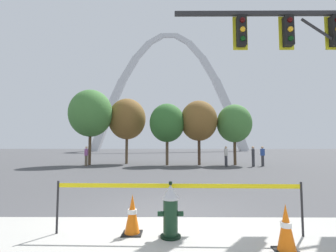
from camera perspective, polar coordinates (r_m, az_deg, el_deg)
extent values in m
plane|color=#474749|center=(6.19, -0.63, -19.83)|extent=(240.00, 240.00, 0.00)
cylinder|color=black|center=(4.83, 0.58, -23.97)|extent=(0.36, 0.36, 0.05)
cylinder|color=#14331E|center=(4.73, 0.58, -20.14)|extent=(0.26, 0.26, 0.62)
cylinder|color=#B7B7BC|center=(4.65, 0.58, -16.23)|extent=(0.30, 0.30, 0.04)
cone|color=#B7B7BC|center=(4.63, 0.57, -14.65)|extent=(0.30, 0.30, 0.22)
cylinder|color=black|center=(4.61, 0.57, -12.94)|extent=(0.06, 0.06, 0.06)
cylinder|color=#14331E|center=(4.72, -1.74, -19.41)|extent=(0.10, 0.09, 0.09)
cylinder|color=#14331E|center=(4.72, 2.90, -19.40)|extent=(0.10, 0.09, 0.09)
cylinder|color=#14331E|center=(4.93, 0.57, -19.86)|extent=(0.13, 0.14, 0.13)
cylinder|color=black|center=(5.01, 0.56, -19.62)|extent=(0.15, 0.03, 0.15)
cylinder|color=#232326|center=(5.31, -23.96, -16.62)|extent=(0.04, 0.04, 0.97)
cylinder|color=#232326|center=(5.34, 28.32, -16.41)|extent=(0.04, 0.04, 0.97)
cube|color=yellow|center=(4.75, 2.24, -13.51)|extent=(4.50, 0.12, 0.08)
cube|color=black|center=(5.04, -8.22, -23.20)|extent=(0.36, 0.36, 0.03)
cone|color=orange|center=(4.94, -8.17, -19.19)|extent=(0.28, 0.28, 0.70)
cylinder|color=white|center=(4.93, -8.16, -18.80)|extent=(0.17, 0.17, 0.08)
cube|color=black|center=(4.65, 25.55, -24.46)|extent=(0.36, 0.36, 0.03)
cone|color=orange|center=(4.54, 25.38, -20.14)|extent=(0.28, 0.28, 0.70)
cylinder|color=white|center=(4.53, 25.37, -19.72)|extent=(0.17, 0.17, 0.08)
cube|color=#232326|center=(8.85, 23.78, 22.49)|extent=(6.20, 0.12, 0.12)
cylinder|color=#232326|center=(9.16, 31.40, 18.05)|extent=(1.11, 0.08, 0.81)
cube|color=black|center=(9.40, 33.92, 17.59)|extent=(0.26, 0.24, 0.90)
cube|color=gold|center=(9.50, 33.43, 17.31)|extent=(0.44, 0.03, 1.04)
cube|color=black|center=(8.74, 25.81, 18.95)|extent=(0.26, 0.24, 0.90)
cube|color=gold|center=(8.86, 25.40, 18.62)|extent=(0.44, 0.03, 1.04)
sphere|color=#360606|center=(8.75, 26.13, 20.95)|extent=(0.16, 0.16, 0.16)
sphere|color=orange|center=(8.63, 26.20, 19.27)|extent=(0.16, 0.16, 0.16)
sphere|color=black|center=(8.53, 26.27, 17.54)|extent=(0.16, 0.16, 0.16)
cube|color=black|center=(8.27, 16.44, 20.07)|extent=(0.26, 0.24, 0.90)
cube|color=gold|center=(8.39, 16.16, 19.69)|extent=(0.44, 0.03, 1.04)
sphere|color=#360606|center=(8.28, 16.66, 22.20)|extent=(0.16, 0.16, 0.16)
sphere|color=orange|center=(8.16, 16.71, 20.44)|extent=(0.16, 0.16, 0.16)
sphere|color=black|center=(8.04, 16.76, 18.63)|extent=(0.16, 0.16, 0.16)
cube|color=silver|center=(75.54, -14.97, -1.20)|extent=(6.20, 2.32, 12.44)
cube|color=silver|center=(75.89, -11.90, 6.67)|extent=(5.92, 2.08, 10.18)
cube|color=silver|center=(77.15, -8.85, 12.66)|extent=(5.61, 1.83, 7.95)
cube|color=silver|center=(78.54, -5.81, 16.79)|extent=(5.24, 1.59, 5.75)
cube|color=silver|center=(79.57, -2.78, 19.19)|extent=(4.73, 1.34, 3.53)
cube|color=silver|center=(79.94, 0.24, 19.98)|extent=(4.07, 1.10, 1.10)
cube|color=silver|center=(79.56, 3.27, 19.20)|extent=(4.73, 1.34, 3.53)
cube|color=silver|center=(78.52, 6.30, 16.80)|extent=(5.24, 1.59, 5.75)
cube|color=silver|center=(77.12, 9.35, 12.68)|extent=(5.61, 1.83, 7.95)
cube|color=silver|center=(75.85, 12.41, 6.69)|extent=(5.92, 2.08, 10.18)
cube|color=silver|center=(75.49, 15.49, -1.19)|extent=(6.20, 2.32, 12.44)
cylinder|color=brown|center=(22.19, -17.46, -4.97)|extent=(0.24, 0.24, 2.75)
ellipsoid|color=#427A38|center=(22.36, -17.28, 2.82)|extent=(3.67, 3.67, 4.04)
cylinder|color=brown|center=(22.91, -9.44, -5.36)|extent=(0.24, 0.24, 2.54)
ellipsoid|color=brown|center=(23.03, -9.35, 1.60)|extent=(3.39, 3.39, 3.72)
cylinder|color=brown|center=(20.98, -0.21, -5.94)|extent=(0.24, 0.24, 2.22)
ellipsoid|color=#336B2D|center=(21.06, -0.21, 0.73)|extent=(2.97, 2.97, 3.26)
cylinder|color=#473323|center=(21.30, 7.13, -5.71)|extent=(0.24, 0.24, 2.35)
ellipsoid|color=brown|center=(21.40, 7.07, 1.22)|extent=(3.13, 3.13, 3.44)
cylinder|color=brown|center=(21.85, 15.04, -5.75)|extent=(0.24, 0.24, 2.20)
ellipsoid|color=#427A38|center=(21.92, 14.91, 0.59)|extent=(2.94, 2.94, 3.23)
cylinder|color=#38383D|center=(21.42, 20.85, -7.47)|extent=(0.22, 0.22, 0.84)
cube|color=#2D4C99|center=(21.39, 20.80, -5.62)|extent=(0.39, 0.30, 0.54)
sphere|color=tan|center=(21.39, 20.77, -4.61)|extent=(0.20, 0.20, 0.20)
cylinder|color=#38383D|center=(20.14, 13.15, -7.85)|extent=(0.22, 0.22, 0.84)
cube|color=beige|center=(20.11, 13.11, -5.89)|extent=(0.20, 0.34, 0.54)
sphere|color=beige|center=(20.11, 13.09, -4.80)|extent=(0.20, 0.20, 0.20)
cylinder|color=#38383D|center=(20.64, 18.93, -7.64)|extent=(0.22, 0.22, 0.84)
cube|color=#333338|center=(20.61, 18.88, -5.73)|extent=(0.27, 0.38, 0.54)
sphere|color=tan|center=(20.61, 18.85, -4.67)|extent=(0.20, 0.20, 0.20)
cylinder|color=brown|center=(21.07, -18.22, -7.59)|extent=(0.22, 0.22, 0.84)
cube|color=#995193|center=(21.04, -18.18, -5.71)|extent=(0.21, 0.35, 0.54)
sphere|color=beige|center=(21.04, -18.15, -4.68)|extent=(0.20, 0.20, 0.20)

